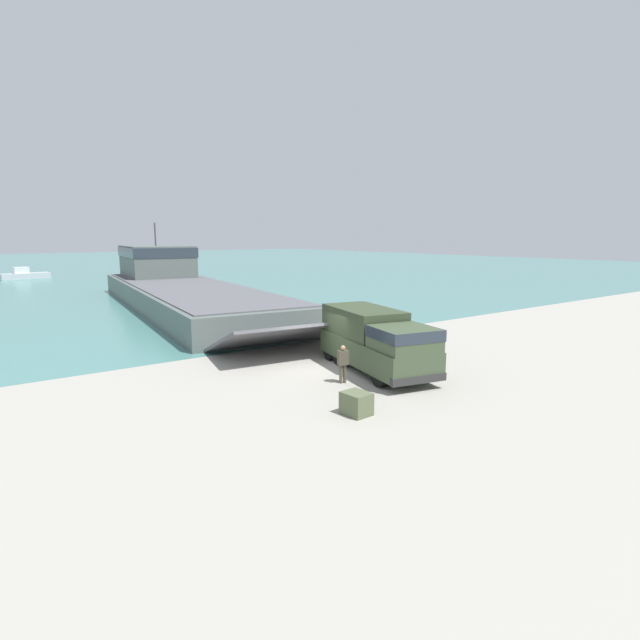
{
  "coord_description": "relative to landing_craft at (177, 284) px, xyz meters",
  "views": [
    {
      "loc": [
        -13.25,
        -18.72,
        6.19
      ],
      "look_at": [
        2.45,
        2.73,
        1.69
      ],
      "focal_mm": 28.0,
      "sensor_mm": 36.0,
      "label": 1
    }
  ],
  "objects": [
    {
      "name": "ground_plane",
      "position": [
        -3.24,
        -26.22,
        -1.8
      ],
      "size": [
        240.0,
        240.0,
        0.0
      ],
      "primitive_type": "plane",
      "color": "#9E998E"
    },
    {
      "name": "water_surface",
      "position": [
        -3.24,
        68.89,
        -1.8
      ],
      "size": [
        240.0,
        180.0,
        0.01
      ],
      "primitive_type": "cube",
      "color": "#477F7A",
      "rests_on": "ground_plane"
    },
    {
      "name": "landing_craft",
      "position": [
        0.0,
        0.0,
        0.0
      ],
      "size": [
        12.75,
        40.24,
        7.54
      ],
      "rotation": [
        0.0,
        0.0,
        -0.12
      ],
      "color": "#56605B",
      "rests_on": "ground_plane"
    },
    {
      "name": "military_truck",
      "position": [
        -1.18,
        -28.39,
        -0.32
      ],
      "size": [
        4.03,
        7.5,
        2.79
      ],
      "rotation": [
        0.0,
        0.0,
        -1.79
      ],
      "color": "#3D4C33",
      "rests_on": "ground_plane"
    },
    {
      "name": "soldier_on_ramp",
      "position": [
        -3.61,
        -28.99,
        -0.86
      ],
      "size": [
        0.49,
        0.34,
        1.64
      ],
      "rotation": [
        0.0,
        0.0,
        4.46
      ],
      "color": "#4C4738",
      "rests_on": "ground_plane"
    },
    {
      "name": "moored_boat_a",
      "position": [
        -8.39,
        39.16,
        -1.24
      ],
      "size": [
        6.63,
        2.99,
        1.71
      ],
      "rotation": [
        0.0,
        0.0,
        4.85
      ],
      "color": "#B7BABF",
      "rests_on": "ground_plane"
    },
    {
      "name": "mooring_bollard",
      "position": [
        3.31,
        -22.2,
        -1.39
      ],
      "size": [
        0.27,
        0.27,
        0.76
      ],
      "color": "#333338",
      "rests_on": "ground_plane"
    },
    {
      "name": "cargo_crate",
      "position": [
        -5.61,
        -32.23,
        -1.4
      ],
      "size": [
        0.87,
        1.02,
        0.8
      ],
      "primitive_type": "cube",
      "rotation": [
        0.0,
        0.0,
        0.08
      ],
      "color": "#566042",
      "rests_on": "ground_plane"
    }
  ]
}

